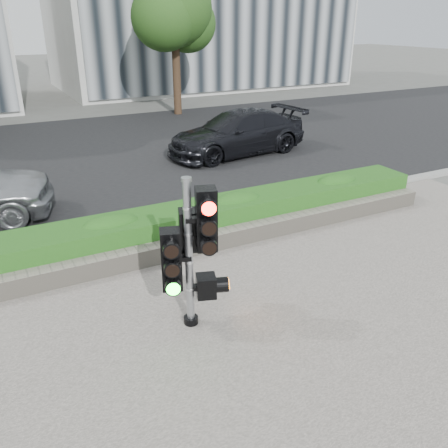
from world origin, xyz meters
The scene contains 9 objects.
ground centered at (0.00, 0.00, 0.00)m, with size 120.00×120.00×0.00m, color #51514C.
sidewalk centered at (0.00, -2.50, 0.01)m, with size 16.00×11.00×0.03m, color #9E9389.
road centered at (0.00, 10.00, 0.01)m, with size 60.00×13.00×0.02m, color black.
curb centered at (0.00, 3.15, 0.06)m, with size 60.00×0.25×0.12m, color gray.
stone_wall centered at (0.00, 1.90, 0.20)m, with size 12.00×0.32×0.34m, color gray.
hedge centered at (0.00, 2.55, 0.37)m, with size 12.00×1.00×0.68m, color green.
tree_right centered at (5.48, 15.55, 4.48)m, with size 4.10×3.58×6.53m.
traffic_signal centered at (-0.75, -0.17, 1.29)m, with size 0.84×0.70×2.28m.
car_dark centered at (4.50, 7.93, 0.72)m, with size 1.96×4.83×1.40m, color black.
Camera 1 is at (-3.09, -5.65, 4.23)m, focal length 38.00 mm.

